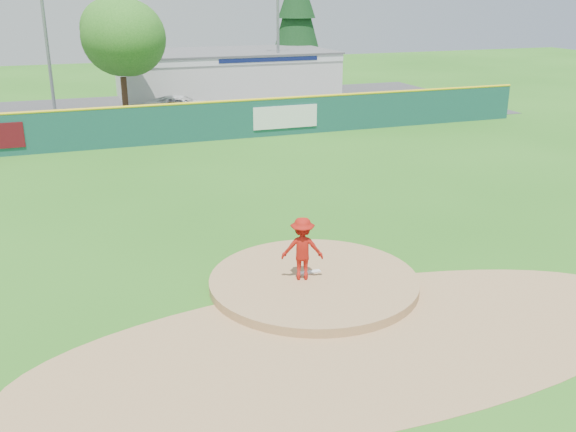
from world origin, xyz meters
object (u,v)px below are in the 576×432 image
object	(u,v)px
pool_building_grp	(226,74)
conifer_tree	(297,15)
pitcher	(302,249)
light_pole_right	(278,19)
van	(181,106)
light_pole_left	(43,15)
deciduous_tree	(120,43)

from	to	relation	value
pool_building_grp	conifer_tree	size ratio (longest dim) A/B	1.60
pitcher	light_pole_right	bearing A→B (deg)	-88.36
van	light_pole_left	world-z (taller)	light_pole_left
deciduous_tree	van	bearing A→B (deg)	9.59
van	conifer_tree	world-z (taller)	conifer_tree
van	deciduous_tree	size ratio (longest dim) A/B	0.60
deciduous_tree	pool_building_grp	bearing A→B (deg)	41.16
van	pool_building_grp	xyz separation A→B (m)	(4.59, 6.42, 1.03)
van	light_pole_right	distance (m)	9.67
conifer_tree	light_pole_left	xyz separation A→B (m)	(-19.00, -9.00, 0.51)
pool_building_grp	light_pole_left	world-z (taller)	light_pole_left
pitcher	conifer_tree	size ratio (longest dim) A/B	0.18
pool_building_grp	light_pole_right	distance (m)	5.75
pool_building_grp	deciduous_tree	xyz separation A→B (m)	(-8.00, -6.99, 2.89)
pitcher	conifer_tree	xyz separation A→B (m)	(13.31, 35.94, 4.45)
light_pole_right	pitcher	bearing A→B (deg)	-107.83
pitcher	deciduous_tree	bearing A→B (deg)	-66.65
conifer_tree	light_pole_right	world-z (taller)	light_pole_right
pitcher	deciduous_tree	size ratio (longest dim) A/B	0.23
pool_building_grp	pitcher	bearing A→B (deg)	-101.17
deciduous_tree	conifer_tree	size ratio (longest dim) A/B	0.77
van	light_pole_left	size ratio (longest dim) A/B	0.40
pool_building_grp	deciduous_tree	size ratio (longest dim) A/B	2.07
deciduous_tree	light_pole_right	bearing A→B (deg)	19.98
deciduous_tree	light_pole_left	bearing A→B (deg)	153.43
conifer_tree	deciduous_tree	bearing A→B (deg)	-143.75
pitcher	van	size ratio (longest dim) A/B	0.38
deciduous_tree	conifer_tree	xyz separation A→B (m)	(15.00, 11.00, 0.99)
light_pole_right	light_pole_left	bearing A→B (deg)	-172.41
van	deciduous_tree	world-z (taller)	deciduous_tree
pitcher	light_pole_left	size ratio (longest dim) A/B	0.15
pitcher	deciduous_tree	distance (m)	25.24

